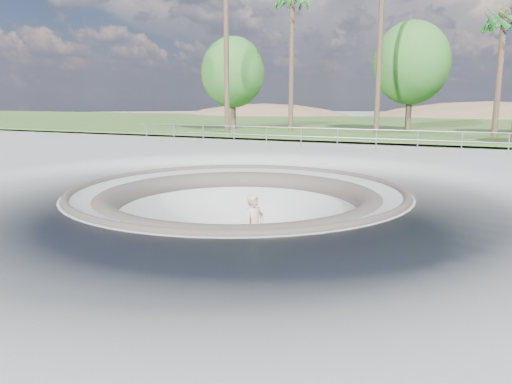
% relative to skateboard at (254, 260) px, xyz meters
% --- Properties ---
extents(ground, '(180.00, 180.00, 0.00)m').
position_rel_skateboard_xyz_m(ground, '(-0.94, 0.93, 1.84)').
color(ground, '#9FA09B').
rests_on(ground, ground).
extents(skate_bowl, '(14.00, 14.00, 4.10)m').
position_rel_skateboard_xyz_m(skate_bowl, '(-0.94, 0.93, 0.01)').
color(skate_bowl, '#9FA09B').
rests_on(skate_bowl, ground).
extents(grass_strip, '(180.00, 36.00, 0.12)m').
position_rel_skateboard_xyz_m(grass_strip, '(-0.94, 34.93, 2.06)').
color(grass_strip, '#365A24').
rests_on(grass_strip, ground).
extents(distant_hills, '(103.20, 45.00, 28.60)m').
position_rel_skateboard_xyz_m(distant_hills, '(2.83, 58.11, -5.18)').
color(distant_hills, brown).
rests_on(distant_hills, ground).
extents(safety_railing, '(25.00, 0.06, 1.03)m').
position_rel_skateboard_xyz_m(safety_railing, '(-0.94, 12.93, 2.53)').
color(safety_railing, '#93979B').
rests_on(safety_railing, ground).
extents(skateboard, '(0.77, 0.39, 0.08)m').
position_rel_skateboard_xyz_m(skateboard, '(0.00, 0.00, 0.00)').
color(skateboard, '#995D3D').
rests_on(skateboard, ground).
extents(skater, '(0.68, 0.82, 1.91)m').
position_rel_skateboard_xyz_m(skater, '(0.00, 0.00, 0.97)').
color(skater, '#D2A687').
rests_on(skater, skateboard).
extents(palm_b, '(2.60, 2.60, 10.74)m').
position_rel_skateboard_xyz_m(palm_b, '(-7.05, 22.79, 11.34)').
color(palm_b, brown).
rests_on(palm_b, ground).
extents(palm_d, '(2.60, 2.60, 8.37)m').
position_rel_skateboard_xyz_m(palm_d, '(6.71, 22.15, 9.14)').
color(palm_d, brown).
rests_on(palm_d, ground).
extents(bushy_tree_left, '(5.01, 4.55, 7.22)m').
position_rel_skateboard_xyz_m(bushy_tree_left, '(-12.04, 23.23, 6.49)').
color(bushy_tree_left, brown).
rests_on(bushy_tree_left, ground).
extents(bushy_tree_mid, '(5.74, 5.22, 8.28)m').
position_rel_skateboard_xyz_m(bushy_tree_mid, '(0.80, 27.77, 7.14)').
color(bushy_tree_mid, brown).
rests_on(bushy_tree_mid, ground).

